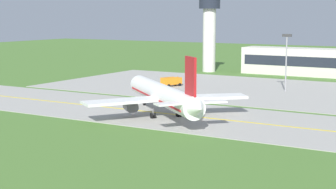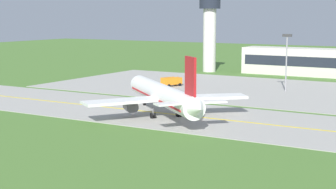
{
  "view_description": "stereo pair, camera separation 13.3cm",
  "coord_description": "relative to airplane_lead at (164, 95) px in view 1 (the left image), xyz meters",
  "views": [
    {
      "loc": [
        49.08,
        -92.1,
        19.71
      ],
      "look_at": [
        -5.24,
        -0.24,
        4.0
      ],
      "focal_mm": 58.61,
      "sensor_mm": 36.0,
      "label": 1
    },
    {
      "loc": [
        49.19,
        -92.03,
        19.71
      ],
      "look_at": [
        -5.24,
        -0.24,
        4.0
      ],
      "focal_mm": 58.61,
      "sensor_mm": 36.0,
      "label": 2
    }
  ],
  "objects": [
    {
      "name": "apron_light_mast",
      "position": [
        9.09,
        45.43,
        5.19
      ],
      "size": [
        2.4,
        0.5,
        14.7
      ],
      "color": "gray",
      "rests_on": "ground"
    },
    {
      "name": "control_tower",
      "position": [
        -29.65,
        79.58,
        11.86
      ],
      "size": [
        7.6,
        7.6,
        26.5
      ],
      "color": "silver",
      "rests_on": "ground"
    },
    {
      "name": "service_truck_baggage",
      "position": [
        -21.04,
        39.0,
        -2.6
      ],
      "size": [
        4.16,
        6.33,
        2.6
      ],
      "color": "orange",
      "rests_on": "ground"
    },
    {
      "name": "ground_plane",
      "position": [
        4.87,
        2.56,
        -4.13
      ],
      "size": [
        500.0,
        500.0,
        0.0
      ],
      "primitive_type": "plane",
      "color": "#47702D"
    },
    {
      "name": "taxiway_strip",
      "position": [
        4.87,
        2.56,
        -4.08
      ],
      "size": [
        240.0,
        28.0,
        0.1
      ],
      "primitive_type": "cube",
      "color": "#9E9B93",
      "rests_on": "ground"
    },
    {
      "name": "airplane_lead",
      "position": [
        0.0,
        0.0,
        0.0
      ],
      "size": [
        32.6,
        29.69,
        12.7
      ],
      "color": "white",
      "rests_on": "ground"
    },
    {
      "name": "apron_pad",
      "position": [
        14.87,
        44.56,
        -4.08
      ],
      "size": [
        140.0,
        52.0,
        0.1
      ],
      "primitive_type": "cube",
      "color": "#9E9B93",
      "rests_on": "ground"
    },
    {
      "name": "taxiway_centreline",
      "position": [
        4.87,
        2.56,
        -4.03
      ],
      "size": [
        220.0,
        0.6,
        0.01
      ],
      "primitive_type": "cube",
      "color": "yellow",
      "rests_on": "taxiway_strip"
    }
  ]
}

